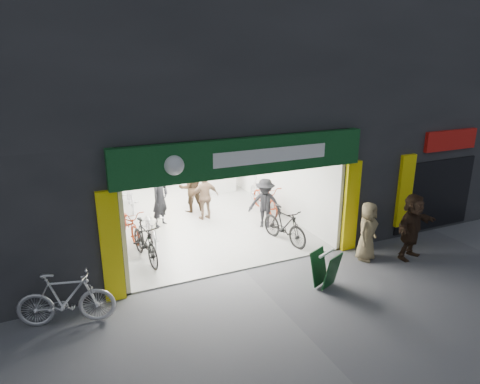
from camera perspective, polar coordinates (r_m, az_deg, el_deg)
ground at (r=11.28m, az=0.56°, el=-10.38°), size 60.00×60.00×0.00m
building at (r=14.95m, az=-4.39°, el=13.83°), size 17.00×10.27×8.00m
bike_left_front at (r=12.86m, az=-11.81°, el=-4.72°), size 0.78×1.90×0.97m
bike_left_midfront at (r=11.78m, az=-12.55°, el=-6.46°), size 0.75×1.95×1.14m
bike_left_midback at (r=13.35m, az=-14.65°, el=-4.09°), size 0.92×1.92×0.97m
bike_left_back at (r=15.83m, az=-14.46°, el=-0.24°), size 0.69×1.99×1.18m
bike_right_front at (r=12.67m, az=5.93°, el=-4.43°), size 0.88×1.92×1.11m
bike_right_mid at (r=15.09m, az=3.43°, el=-0.87°), size 0.77×1.98×1.03m
bike_right_back at (r=15.62m, az=2.34°, el=-0.07°), size 0.83×1.89×1.10m
parked_bike at (r=9.65m, az=-22.21°, el=-13.02°), size 2.03×1.03×1.18m
customer_a at (r=13.93m, az=-10.62°, el=-0.91°), size 0.81×0.78×1.87m
customer_b at (r=15.09m, az=-6.54°, el=0.60°), size 0.91×0.72×1.81m
customer_c at (r=13.60m, az=3.35°, el=-1.60°), size 1.22×1.13×1.65m
customer_d at (r=14.32m, az=-4.66°, el=-0.65°), size 0.99×0.47×1.64m
pedestrian_near at (r=12.03m, az=16.61°, el=-5.03°), size 0.94×0.82×1.63m
pedestrian_far at (r=12.47m, az=21.95°, el=-4.27°), size 1.79×0.99×1.84m
sandwich_board at (r=10.54m, az=11.32°, el=-9.95°), size 0.75×0.76×0.87m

